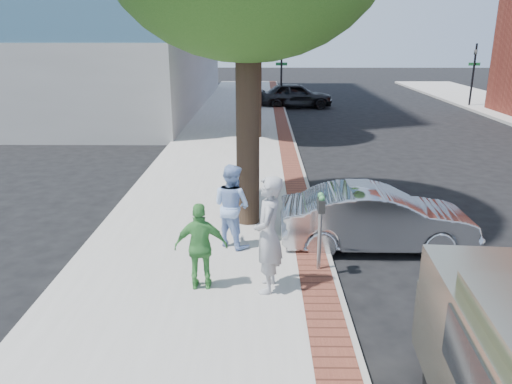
{
  "coord_description": "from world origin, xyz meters",
  "views": [
    {
      "loc": [
        -0.29,
        -9.02,
        4.34
      ],
      "look_at": [
        -0.41,
        0.86,
        1.2
      ],
      "focal_mm": 35.0,
      "sensor_mm": 36.0,
      "label": 1
    }
  ],
  "objects_px": {
    "person_gray": "(268,235)",
    "person_green": "(201,247)",
    "bg_car": "(296,95)",
    "parking_meter": "(321,216)",
    "sedan_silver": "(377,218)",
    "person_officer": "(232,206)"
  },
  "relations": [
    {
      "from": "parking_meter",
      "to": "person_officer",
      "type": "distance_m",
      "value": 2.02
    },
    {
      "from": "person_green",
      "to": "bg_car",
      "type": "distance_m",
      "value": 23.31
    },
    {
      "from": "parking_meter",
      "to": "person_green",
      "type": "relative_size",
      "value": 0.96
    },
    {
      "from": "person_green",
      "to": "sedan_silver",
      "type": "bearing_deg",
      "value": -151.5
    },
    {
      "from": "person_gray",
      "to": "bg_car",
      "type": "height_order",
      "value": "person_gray"
    },
    {
      "from": "parking_meter",
      "to": "person_officer",
      "type": "bearing_deg",
      "value": 146.36
    },
    {
      "from": "parking_meter",
      "to": "person_green",
      "type": "xyz_separation_m",
      "value": [
        -2.09,
        -0.72,
        -0.29
      ]
    },
    {
      "from": "person_gray",
      "to": "person_green",
      "type": "bearing_deg",
      "value": -84.99
    },
    {
      "from": "parking_meter",
      "to": "person_officer",
      "type": "xyz_separation_m",
      "value": [
        -1.67,
        1.11,
        -0.19
      ]
    },
    {
      "from": "parking_meter",
      "to": "bg_car",
      "type": "height_order",
      "value": "parking_meter"
    },
    {
      "from": "person_officer",
      "to": "person_gray",
      "type": "bearing_deg",
      "value": 149.05
    },
    {
      "from": "person_officer",
      "to": "parking_meter",
      "type": "bearing_deg",
      "value": -175.41
    },
    {
      "from": "person_gray",
      "to": "person_green",
      "type": "xyz_separation_m",
      "value": [
        -1.13,
        0.04,
        -0.24
      ]
    },
    {
      "from": "parking_meter",
      "to": "person_officer",
      "type": "height_order",
      "value": "person_officer"
    },
    {
      "from": "parking_meter",
      "to": "bg_car",
      "type": "xyz_separation_m",
      "value": [
        1.0,
        22.38,
        -0.44
      ]
    },
    {
      "from": "person_green",
      "to": "sedan_silver",
      "type": "height_order",
      "value": "person_green"
    },
    {
      "from": "parking_meter",
      "to": "person_gray",
      "type": "relative_size",
      "value": 0.73
    },
    {
      "from": "parking_meter",
      "to": "sedan_silver",
      "type": "relative_size",
      "value": 0.37
    },
    {
      "from": "sedan_silver",
      "to": "parking_meter",
      "type": "bearing_deg",
      "value": 135.37
    },
    {
      "from": "person_green",
      "to": "sedan_silver",
      "type": "distance_m",
      "value": 4.02
    },
    {
      "from": "parking_meter",
      "to": "person_gray",
      "type": "xyz_separation_m",
      "value": [
        -0.96,
        -0.77,
        -0.05
      ]
    },
    {
      "from": "parking_meter",
      "to": "sedan_silver",
      "type": "height_order",
      "value": "parking_meter"
    }
  ]
}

